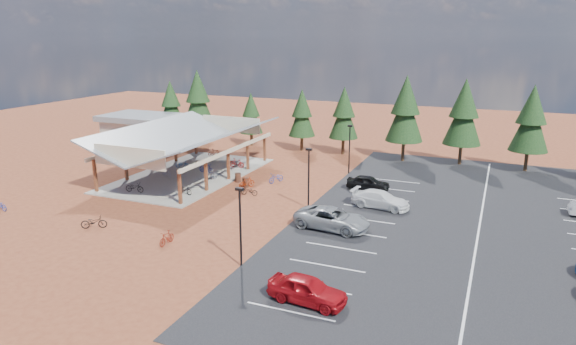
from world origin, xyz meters
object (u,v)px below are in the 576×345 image
(bike_11, at_px, (167,238))
(bike_12, at_px, (94,222))
(bike_14, at_px, (276,178))
(lamp_post_0, at_px, (240,221))
(trash_bin_0, at_px, (246,183))
(bike_5, at_px, (210,174))
(lamp_post_1, at_px, (309,174))
(bike_4, at_px, (185,189))
(car_2, at_px, (332,219))
(bike_0, at_px, (135,187))
(bike_2, at_px, (182,164))
(trash_bin_1, at_px, (238,178))
(bike_7, at_px, (237,163))
(bike_15, at_px, (247,183))
(bike_pavilion, at_px, (188,139))
(outbuilding, at_px, (146,129))
(bike_1, at_px, (167,173))
(car_0, at_px, (307,290))
(bike_16, at_px, (249,191))
(car_3, at_px, (380,199))
(car_4, at_px, (368,183))
(lamp_post_2, at_px, (349,146))
(bike_3, at_px, (215,153))
(bike_10, at_px, (0,205))
(bike_6, at_px, (206,168))

(bike_11, distance_m, bike_12, 6.90)
(bike_14, bearing_deg, bike_11, -71.51)
(bike_12, bearing_deg, lamp_post_0, -127.07)
(trash_bin_0, relative_size, bike_5, 0.55)
(lamp_post_1, height_order, bike_4, lamp_post_1)
(bike_4, bearing_deg, car_2, -88.23)
(bike_0, bearing_deg, bike_2, -2.45)
(trash_bin_1, distance_m, bike_11, 15.94)
(bike_5, xyz_separation_m, bike_7, (0.39, 4.95, 0.03))
(trash_bin_0, distance_m, bike_4, 5.85)
(bike_0, relative_size, bike_15, 1.01)
(bike_2, xyz_separation_m, bike_7, (5.39, 2.37, 0.11))
(bike_pavilion, height_order, trash_bin_0, bike_pavilion)
(bike_7, bearing_deg, bike_15, -146.43)
(outbuilding, bearing_deg, bike_15, -30.68)
(bike_1, xyz_separation_m, car_0, (22.02, -17.91, 0.23))
(bike_16, height_order, car_0, car_0)
(bike_pavilion, bearing_deg, lamp_post_1, -18.43)
(bike_15, xyz_separation_m, car_3, (12.99, -0.81, 0.22))
(bike_14, bearing_deg, bike_pavilion, -153.09)
(bike_4, relative_size, car_2, 0.29)
(car_3, height_order, car_4, car_3)
(bike_0, bearing_deg, lamp_post_2, -57.58)
(bike_3, distance_m, bike_10, 24.06)
(lamp_post_2, bearing_deg, car_4, -56.25)
(bike_6, height_order, car_3, car_3)
(lamp_post_2, distance_m, bike_4, 17.55)
(bike_5, height_order, bike_16, bike_5)
(bike_7, height_order, car_2, car_2)
(bike_10, relative_size, car_0, 0.41)
(bike_11, xyz_separation_m, bike_12, (-6.89, 0.43, 0.01))
(bike_16, bearing_deg, bike_4, -72.41)
(outbuilding, distance_m, bike_5, 20.46)
(bike_11, bearing_deg, bike_12, 176.36)
(bike_4, bearing_deg, trash_bin_0, -29.51)
(lamp_post_0, distance_m, trash_bin_1, 19.21)
(bike_12, xyz_separation_m, bike_15, (5.79, 13.78, 0.03))
(trash_bin_1, distance_m, bike_2, 8.36)
(bike_0, relative_size, bike_14, 0.96)
(bike_12, height_order, car_3, car_3)
(lamp_post_0, xyz_separation_m, car_2, (3.31, 8.23, -2.15))
(lamp_post_2, distance_m, car_3, 11.31)
(car_3, bearing_deg, bike_14, 78.90)
(bike_5, bearing_deg, bike_16, -125.12)
(bike_1, distance_m, car_3, 22.11)
(lamp_post_2, distance_m, bike_14, 8.60)
(bike_11, bearing_deg, outbuilding, 129.96)
(bike_2, xyz_separation_m, bike_12, (3.99, -17.53, -0.02))
(bike_6, relative_size, bike_7, 0.98)
(lamp_post_1, bearing_deg, car_3, 23.37)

